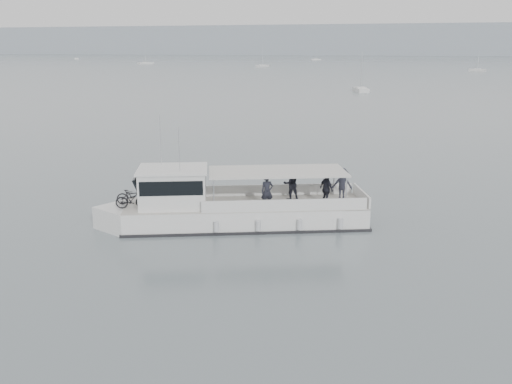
# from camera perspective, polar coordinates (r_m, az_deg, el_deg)

# --- Properties ---
(ground) EXTENTS (1400.00, 1400.00, 0.00)m
(ground) POSITION_cam_1_polar(r_m,az_deg,el_deg) (27.12, -8.46, -3.03)
(ground) COLOR slate
(ground) RESTS_ON ground
(headland) EXTENTS (1400.00, 90.00, 28.00)m
(headland) POSITION_cam_1_polar(r_m,az_deg,el_deg) (583.70, 15.09, 14.45)
(headland) COLOR #939EA8
(headland) RESTS_ON ground
(tour_boat) EXTENTS (12.26, 6.68, 5.24)m
(tour_boat) POSITION_cam_1_polar(r_m,az_deg,el_deg) (26.22, -3.43, -1.54)
(tour_boat) COLOR white
(tour_boat) RESTS_ON ground
(moored_fleet) EXTENTS (392.38, 265.93, 9.65)m
(moored_fleet) POSITION_cam_1_polar(r_m,az_deg,el_deg) (235.43, 5.07, 12.42)
(moored_fleet) COLOR white
(moored_fleet) RESTS_ON ground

